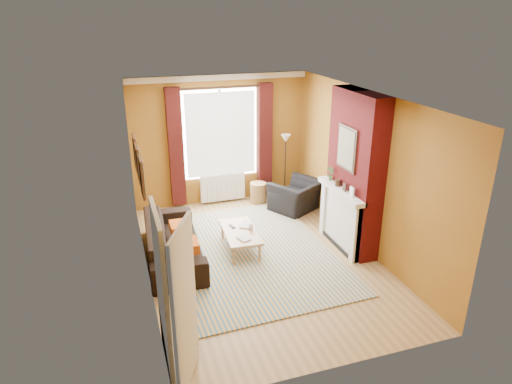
% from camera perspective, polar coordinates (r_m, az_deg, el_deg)
% --- Properties ---
extents(ground, '(5.50, 5.50, 0.00)m').
position_cam_1_polar(ground, '(8.01, 0.56, -8.30)').
color(ground, olive).
rests_on(ground, ground).
extents(room_walls, '(3.82, 5.54, 2.83)m').
position_cam_1_polar(room_walls, '(7.87, 4.37, 2.19)').
color(room_walls, '#8E5D1B').
rests_on(room_walls, ground).
extents(striped_rug, '(2.93, 3.96, 0.02)m').
position_cam_1_polar(striped_rug, '(8.17, -0.86, -7.58)').
color(striped_rug, '#32608A').
rests_on(striped_rug, ground).
extents(sofa, '(1.00, 2.31, 0.66)m').
position_cam_1_polar(sofa, '(8.01, -10.32, -6.00)').
color(sofa, black).
rests_on(sofa, ground).
extents(armchair, '(1.29, 1.25, 0.65)m').
position_cam_1_polar(armchair, '(9.79, 5.08, -0.47)').
color(armchair, black).
rests_on(armchair, ground).
extents(coffee_table, '(0.63, 1.16, 0.38)m').
position_cam_1_polar(coffee_table, '(8.13, -2.01, -5.15)').
color(coffee_table, tan).
rests_on(coffee_table, ground).
extents(wicker_stool, '(0.48, 0.48, 0.45)m').
position_cam_1_polar(wicker_stool, '(10.18, 0.28, -0.07)').
color(wicker_stool, olive).
rests_on(wicker_stool, ground).
extents(floor_lamp, '(0.29, 0.29, 1.51)m').
position_cam_1_polar(floor_lamp, '(10.07, 3.71, 5.43)').
color(floor_lamp, black).
rests_on(floor_lamp, ground).
extents(book_a, '(0.23, 0.27, 0.02)m').
position_cam_1_polar(book_a, '(7.79, -2.06, -5.99)').
color(book_a, '#999999').
rests_on(book_a, coffee_table).
extents(book_b, '(0.33, 0.35, 0.02)m').
position_cam_1_polar(book_b, '(8.33, -1.89, -4.06)').
color(book_b, '#999999').
rests_on(book_b, coffee_table).
extents(mug, '(0.12, 0.12, 0.09)m').
position_cam_1_polar(mug, '(8.14, -0.64, -4.43)').
color(mug, '#999999').
rests_on(mug, coffee_table).
extents(tv_remote, '(0.08, 0.16, 0.02)m').
position_cam_1_polar(tv_remote, '(8.26, -2.99, -4.30)').
color(tv_remote, '#252527').
rests_on(tv_remote, coffee_table).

